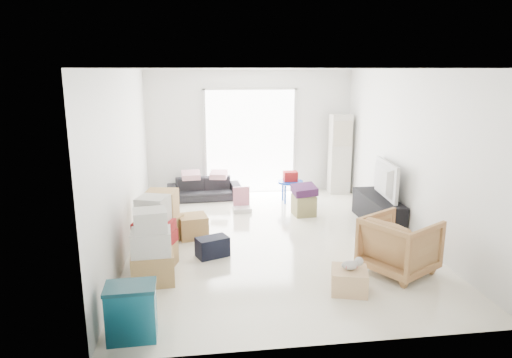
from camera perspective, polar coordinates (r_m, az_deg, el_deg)
The scene contains 21 objects.
room_shell at distance 7.16m, azimuth 2.17°, elevation 2.71°, with size 4.98×6.48×3.18m.
sliding_door at distance 10.08m, azimuth -0.71°, elevation 5.25°, with size 2.10×0.04×2.33m.
ac_tower at distance 10.25m, azimuth 10.43°, elevation 3.07°, with size 0.45×0.30×1.75m, color beige.
tv_console at distance 8.46m, azimuth 15.01°, elevation -3.77°, with size 0.44×1.47×0.49m, color black.
television at distance 8.37m, azimuth 15.15°, elevation -1.69°, with size 1.11×0.64×0.15m, color black.
sofa at distance 9.73m, azimuth -6.53°, elevation -0.81°, with size 1.54×0.45×0.60m, color black.
pillow_left at distance 9.63m, azimuth -8.16°, elevation 1.22°, with size 0.40×0.32×0.13m, color #E7A9B2.
pillow_right at distance 9.62m, azimuth -4.71°, elevation 1.24°, with size 0.32×0.25×0.11m, color #E7A9B2.
armchair at distance 6.48m, azimuth 17.53°, elevation -7.55°, with size 0.83×0.78×0.86m, color #A87D4A.
storage_bins at distance 4.98m, azimuth -15.30°, elevation -15.70°, with size 0.52×0.37×0.59m.
box_stack_a at distance 6.04m, azimuth -12.91°, elevation -8.72°, with size 0.58×0.50×0.98m.
box_stack_b at distance 6.47m, azimuth -12.55°, elevation -7.14°, with size 0.64×0.62×1.02m.
box_stack_c at distance 7.48m, azimuth -11.66°, elevation -4.62°, with size 0.69×0.65×0.82m.
loose_box at distance 7.60m, azimuth -7.88°, elevation -5.87°, with size 0.44×0.44×0.37m, color #A9874C.
duffel_bag at distance 6.82m, azimuth -5.46°, elevation -8.44°, with size 0.46×0.27×0.29m, color black.
ottoman at distance 8.69m, azimuth 5.99°, elevation -3.27°, with size 0.39×0.39×0.39m, color #8B8350.
blanket at distance 8.61m, azimuth 6.03°, elevation -1.58°, with size 0.43×0.43×0.14m, color #441C46.
kids_table at distance 9.45m, azimuth 4.30°, elevation -0.15°, with size 0.52×0.52×0.65m.
toy_walker at distance 8.92m, azimuth -1.78°, elevation -3.20°, with size 0.35×0.31×0.46m.
wood_crate at distance 5.90m, azimuth 11.57°, elevation -12.30°, with size 0.44×0.44×0.29m, color #DAB47D.
plush_bunny at distance 5.83m, azimuth 11.95°, elevation -10.37°, with size 0.29×0.16×0.14m.
Camera 1 is at (-1.20, -6.93, 2.68)m, focal length 32.00 mm.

